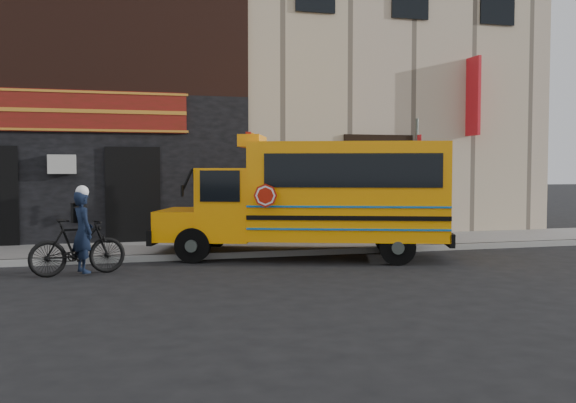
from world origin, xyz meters
The scene contains 8 objects.
ground centered at (0.00, 0.00, 0.00)m, with size 120.00×120.00×0.00m, color black.
curb centered at (0.00, 2.60, 0.07)m, with size 40.00×0.20×0.15m, color gray.
sidewalk centered at (0.00, 4.10, 0.07)m, with size 40.00×3.00×0.15m, color slate.
building centered at (-0.04, 10.45, 6.13)m, with size 20.00×10.70×12.00m.
school_bus centered at (0.99, 2.02, 1.51)m, with size 7.21×4.33×2.92m.
sign_pole centered at (4.04, 3.01, 1.89)m, with size 0.08×0.30×3.46m.
bicycle centered at (-4.43, 1.00, 0.57)m, with size 0.54×1.90×1.14m, color black.
cyclist centered at (-4.33, 1.01, 0.82)m, with size 0.60×0.39×1.65m, color black.
Camera 1 is at (-3.76, -12.44, 2.15)m, focal length 40.00 mm.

